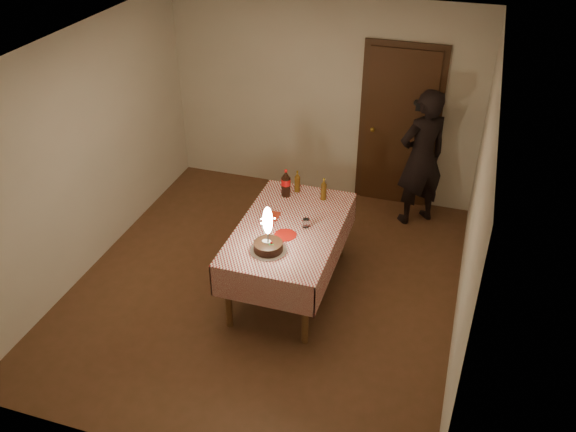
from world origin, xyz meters
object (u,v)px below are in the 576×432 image
object	(u,v)px
amber_bottle_left	(297,182)
cola_bottle	(286,183)
dining_table	(289,235)
red_plate	(285,235)
amber_bottle_right	(324,190)
birthday_cake	(268,240)
photographer	(422,158)
clear_cup	(306,223)
red_cup	(270,222)

from	to	relation	value
amber_bottle_left	cola_bottle	bearing A→B (deg)	-125.79
dining_table	cola_bottle	xyz separation A→B (m)	(-0.22, 0.58, 0.26)
dining_table	red_plate	bearing A→B (deg)	-86.78
red_plate	amber_bottle_right	bearing A→B (deg)	77.24
birthday_cake	photographer	distance (m)	2.53
clear_cup	photographer	world-z (taller)	photographer
amber_bottle_right	clear_cup	bearing A→B (deg)	-92.77
red_cup	birthday_cake	bearing A→B (deg)	-72.80
birthday_cake	cola_bottle	size ratio (longest dim) A/B	1.53
clear_cup	dining_table	bearing A→B (deg)	-163.49
birthday_cake	red_cup	size ratio (longest dim) A/B	4.85
clear_cup	amber_bottle_left	xyz separation A→B (m)	(-0.29, 0.66, 0.07)
red_cup	red_plate	bearing A→B (deg)	-29.66
red_plate	clear_cup	world-z (taller)	clear_cup
dining_table	amber_bottle_left	bearing A→B (deg)	100.67
birthday_cake	amber_bottle_left	bearing A→B (deg)	93.17
red_plate	clear_cup	xyz separation A→B (m)	(0.15, 0.21, 0.04)
red_plate	amber_bottle_right	xyz separation A→B (m)	(0.18, 0.79, 0.11)
amber_bottle_left	red_plate	bearing A→B (deg)	-80.70
amber_bottle_left	amber_bottle_right	bearing A→B (deg)	-13.61
dining_table	amber_bottle_right	bearing A→B (deg)	73.32
clear_cup	amber_bottle_left	distance (m)	0.73
clear_cup	amber_bottle_right	bearing A→B (deg)	87.23
red_cup	amber_bottle_left	bearing A→B (deg)	85.24
clear_cup	amber_bottle_left	size ratio (longest dim) A/B	0.35
birthday_cake	red_cup	xyz separation A→B (m)	(-0.13, 0.41, -0.07)
birthday_cake	photographer	bearing A→B (deg)	62.61
clear_cup	cola_bottle	xyz separation A→B (m)	(-0.39, 0.53, 0.11)
dining_table	photographer	xyz separation A→B (m)	(1.10, 1.79, 0.18)
birthday_cake	photographer	xyz separation A→B (m)	(1.16, 2.25, -0.04)
red_cup	photographer	size ratio (longest dim) A/B	0.06
red_cup	clear_cup	size ratio (longest dim) A/B	1.11
dining_table	red_cup	bearing A→B (deg)	-166.84
amber_bottle_right	dining_table	bearing A→B (deg)	-106.68
red_cup	photographer	bearing A→B (deg)	54.90
red_cup	amber_bottle_right	bearing A→B (deg)	60.34
dining_table	red_cup	size ratio (longest dim) A/B	17.20
birthday_cake	dining_table	bearing A→B (deg)	81.41
cola_bottle	photographer	xyz separation A→B (m)	(1.32, 1.21, -0.08)
amber_bottle_left	red_cup	bearing A→B (deg)	-94.76
red_plate	cola_bottle	size ratio (longest dim) A/B	0.69
photographer	red_plate	bearing A→B (deg)	-119.07
photographer	dining_table	bearing A→B (deg)	-121.44
amber_bottle_left	photographer	xyz separation A→B (m)	(1.23, 1.09, -0.04)
amber_bottle_left	amber_bottle_right	xyz separation A→B (m)	(0.32, -0.08, 0.00)
dining_table	photographer	bearing A→B (deg)	58.56
amber_bottle_left	photographer	distance (m)	1.64
cola_bottle	amber_bottle_right	distance (m)	0.42
dining_table	birthday_cake	size ratio (longest dim) A/B	3.55
red_plate	amber_bottle_left	size ratio (longest dim) A/B	0.86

